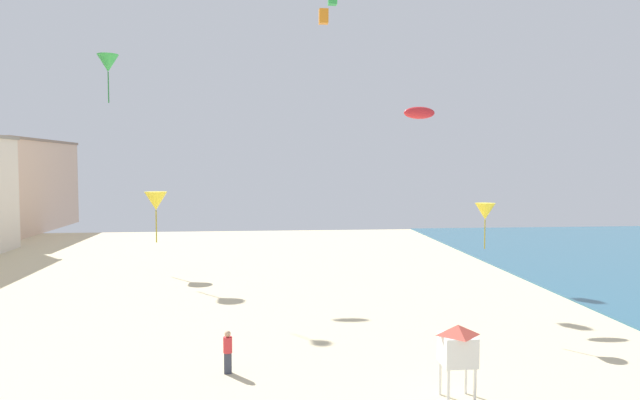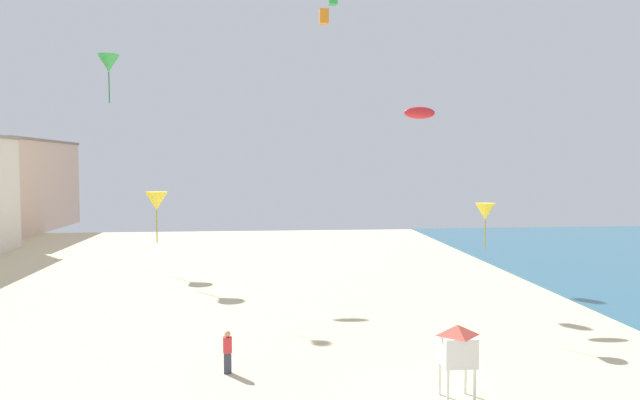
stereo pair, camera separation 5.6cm
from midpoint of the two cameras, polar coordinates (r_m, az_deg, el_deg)
name	(u,v)px [view 1 (the left image)]	position (r m, az deg, el deg)	size (l,w,h in m)	color
boardwalk_hotel_far	(5,185)	(78.32, -28.37, 1.26)	(10.38, 21.54, 10.81)	beige
kite_flyer	(228,350)	(23.01, -9.05, -14.19)	(0.34, 0.34, 1.64)	#383D4C
lifeguard_stand	(458,346)	(20.66, 13.19, -13.64)	(1.10, 1.10, 2.55)	white
kite_red_parafoil	(419,113)	(34.15, 9.60, 8.37)	(1.79, 0.50, 0.70)	red
kite_green_delta	(108,63)	(48.16, -20.00, 12.41)	(1.60, 1.60, 3.63)	green
kite_orange_box	(324,16)	(42.06, 0.31, 17.45)	(0.62, 0.62, 0.97)	orange
kite_yellow_delta	(156,201)	(43.78, -15.74, -0.10)	(1.62, 1.62, 3.68)	yellow
kite_yellow_delta_2	(485,211)	(28.52, 15.74, -1.08)	(0.95, 0.95, 2.16)	yellow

